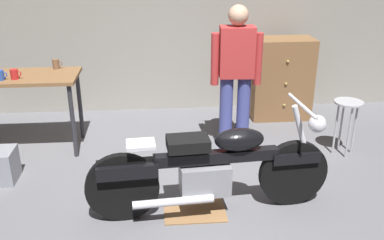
{
  "coord_description": "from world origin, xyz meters",
  "views": [
    {
      "loc": [
        -0.29,
        -3.27,
        2.31
      ],
      "look_at": [
        0.05,
        0.7,
        0.65
      ],
      "focal_mm": 40.83,
      "sensor_mm": 36.0,
      "label": 1
    }
  ],
  "objects_px": {
    "motorcycle": "(212,167)",
    "person_standing": "(236,73)",
    "mug_blue_enamel": "(0,75)",
    "mug_red_diner": "(15,74)",
    "wooden_dresser": "(281,79)",
    "shop_stool": "(347,113)",
    "mug_brown_stoneware": "(56,64)"
  },
  "relations": [
    {
      "from": "motorcycle",
      "to": "person_standing",
      "type": "xyz_separation_m",
      "value": [
        0.42,
        1.29,
        0.48
      ]
    },
    {
      "from": "mug_blue_enamel",
      "to": "mug_red_diner",
      "type": "height_order",
      "value": "mug_blue_enamel"
    },
    {
      "from": "wooden_dresser",
      "to": "mug_red_diner",
      "type": "distance_m",
      "value": 3.36
    },
    {
      "from": "shop_stool",
      "to": "mug_red_diner",
      "type": "distance_m",
      "value": 3.69
    },
    {
      "from": "motorcycle",
      "to": "mug_blue_enamel",
      "type": "relative_size",
      "value": 18.06
    },
    {
      "from": "mug_brown_stoneware",
      "to": "mug_blue_enamel",
      "type": "relative_size",
      "value": 0.96
    },
    {
      "from": "shop_stool",
      "to": "mug_red_diner",
      "type": "relative_size",
      "value": 5.47
    },
    {
      "from": "shop_stool",
      "to": "wooden_dresser",
      "type": "bearing_deg",
      "value": 109.96
    },
    {
      "from": "person_standing",
      "to": "mug_red_diner",
      "type": "xyz_separation_m",
      "value": [
        -2.42,
        0.05,
        0.03
      ]
    },
    {
      "from": "person_standing",
      "to": "wooden_dresser",
      "type": "height_order",
      "value": "person_standing"
    },
    {
      "from": "mug_red_diner",
      "to": "shop_stool",
      "type": "bearing_deg",
      "value": -4.77
    },
    {
      "from": "mug_brown_stoneware",
      "to": "wooden_dresser",
      "type": "bearing_deg",
      "value": 9.98
    },
    {
      "from": "person_standing",
      "to": "shop_stool",
      "type": "relative_size",
      "value": 2.61
    },
    {
      "from": "motorcycle",
      "to": "mug_blue_enamel",
      "type": "bearing_deg",
      "value": 144.15
    },
    {
      "from": "motorcycle",
      "to": "mug_brown_stoneware",
      "type": "xyz_separation_m",
      "value": [
        -1.63,
        1.71,
        0.51
      ]
    },
    {
      "from": "mug_brown_stoneware",
      "to": "mug_blue_enamel",
      "type": "xyz_separation_m",
      "value": [
        -0.51,
        -0.41,
        -0.0
      ]
    },
    {
      "from": "shop_stool",
      "to": "mug_blue_enamel",
      "type": "xyz_separation_m",
      "value": [
        -3.79,
        0.28,
        0.46
      ]
    },
    {
      "from": "motorcycle",
      "to": "mug_red_diner",
      "type": "distance_m",
      "value": 2.45
    },
    {
      "from": "motorcycle",
      "to": "shop_stool",
      "type": "xyz_separation_m",
      "value": [
        1.65,
        1.03,
        0.05
      ]
    },
    {
      "from": "wooden_dresser",
      "to": "mug_blue_enamel",
      "type": "bearing_deg",
      "value": -164.88
    },
    {
      "from": "mug_blue_enamel",
      "to": "mug_brown_stoneware",
      "type": "bearing_deg",
      "value": 38.62
    },
    {
      "from": "shop_stool",
      "to": "mug_brown_stoneware",
      "type": "distance_m",
      "value": 3.39
    },
    {
      "from": "shop_stool",
      "to": "mug_blue_enamel",
      "type": "bearing_deg",
      "value": 175.82
    },
    {
      "from": "motorcycle",
      "to": "mug_brown_stoneware",
      "type": "bearing_deg",
      "value": 129.16
    },
    {
      "from": "motorcycle",
      "to": "person_standing",
      "type": "distance_m",
      "value": 1.44
    },
    {
      "from": "mug_brown_stoneware",
      "to": "mug_red_diner",
      "type": "height_order",
      "value": "mug_brown_stoneware"
    },
    {
      "from": "shop_stool",
      "to": "mug_red_diner",
      "type": "height_order",
      "value": "mug_red_diner"
    },
    {
      "from": "shop_stool",
      "to": "wooden_dresser",
      "type": "relative_size",
      "value": 0.58
    },
    {
      "from": "shop_stool",
      "to": "mug_brown_stoneware",
      "type": "relative_size",
      "value": 5.52
    },
    {
      "from": "motorcycle",
      "to": "person_standing",
      "type": "bearing_deg",
      "value": 67.45
    },
    {
      "from": "mug_brown_stoneware",
      "to": "mug_blue_enamel",
      "type": "distance_m",
      "value": 0.65
    },
    {
      "from": "person_standing",
      "to": "mug_brown_stoneware",
      "type": "height_order",
      "value": "person_standing"
    }
  ]
}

